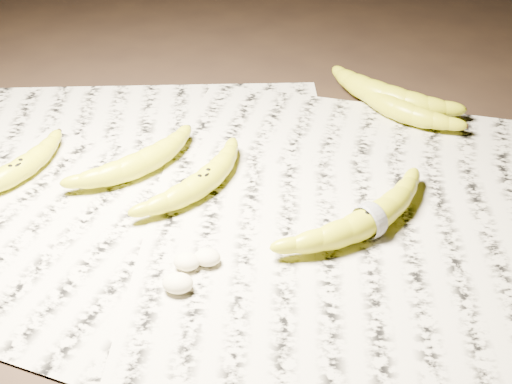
# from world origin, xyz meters

# --- Properties ---
(ground) EXTENTS (3.00, 3.00, 0.00)m
(ground) POSITION_xyz_m (0.00, 0.00, 0.00)
(ground) COLOR black
(ground) RESTS_ON ground
(newspaper_patch) EXTENTS (0.90, 0.70, 0.01)m
(newspaper_patch) POSITION_xyz_m (-0.03, 0.03, 0.00)
(newspaper_patch) COLOR beige
(newspaper_patch) RESTS_ON ground
(banana_left_a) EXTENTS (0.13, 0.18, 0.03)m
(banana_left_a) POSITION_xyz_m (-0.34, 0.05, 0.02)
(banana_left_a) COLOR gold
(banana_left_a) RESTS_ON newspaper_patch
(banana_left_b) EXTENTS (0.16, 0.17, 0.04)m
(banana_left_b) POSITION_xyz_m (-0.18, 0.08, 0.03)
(banana_left_b) COLOR gold
(banana_left_b) RESTS_ON newspaper_patch
(banana_center) EXTENTS (0.14, 0.19, 0.03)m
(banana_center) POSITION_xyz_m (-0.09, 0.05, 0.02)
(banana_center) COLOR gold
(banana_center) RESTS_ON newspaper_patch
(banana_taped) EXTENTS (0.20, 0.20, 0.04)m
(banana_taped) POSITION_xyz_m (0.13, -0.02, 0.03)
(banana_taped) COLOR gold
(banana_taped) RESTS_ON newspaper_patch
(banana_upper_a) EXTENTS (0.17, 0.15, 0.03)m
(banana_upper_a) POSITION_xyz_m (0.18, 0.27, 0.03)
(banana_upper_a) COLOR gold
(banana_upper_a) RESTS_ON newspaper_patch
(banana_upper_b) EXTENTS (0.20, 0.16, 0.04)m
(banana_upper_b) POSITION_xyz_m (0.16, 0.31, 0.03)
(banana_upper_b) COLOR gold
(banana_upper_b) RESTS_ON newspaper_patch
(measuring_tape) EXTENTS (0.04, 0.04, 0.05)m
(measuring_tape) POSITION_xyz_m (0.13, -0.02, 0.03)
(measuring_tape) COLOR white
(measuring_tape) RESTS_ON newspaper_patch
(flesh_chunk_a) EXTENTS (0.03, 0.03, 0.02)m
(flesh_chunk_a) POSITION_xyz_m (-0.08, -0.14, 0.02)
(flesh_chunk_a) COLOR beige
(flesh_chunk_a) RESTS_ON newspaper_patch
(flesh_chunk_b) EXTENTS (0.03, 0.03, 0.02)m
(flesh_chunk_b) POSITION_xyz_m (-0.08, -0.10, 0.02)
(flesh_chunk_b) COLOR beige
(flesh_chunk_b) RESTS_ON newspaper_patch
(flesh_chunk_c) EXTENTS (0.03, 0.03, 0.02)m
(flesh_chunk_c) POSITION_xyz_m (-0.06, -0.09, 0.02)
(flesh_chunk_c) COLOR beige
(flesh_chunk_c) RESTS_ON newspaper_patch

